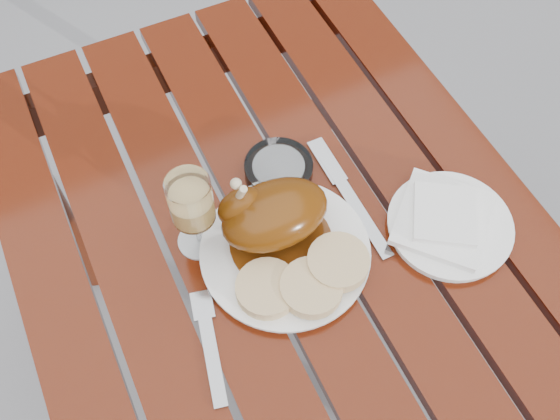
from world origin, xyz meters
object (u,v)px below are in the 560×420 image
Objects in this scene: table at (296,350)px; wine_glass at (194,215)px; side_plate at (450,226)px; ashtray at (279,169)px; dinner_plate at (285,253)px.

wine_glass is at bearing 137.38° from table.
side_plate is 0.29m from ashtray.
wine_glass is at bearing 157.81° from side_plate.
wine_glass reaches higher than dinner_plate.
wine_glass is (-0.11, 0.08, 0.07)m from dinner_plate.
ashtray reaches higher than side_plate.
dinner_plate is at bearing 110.16° from table.
ashtray is (0.06, 0.14, 0.01)m from dinner_plate.
table is at bearing -42.62° from wine_glass.
ashtray reaches higher than dinner_plate.
table is 4.63× the size of dinner_plate.
side_plate is (0.24, -0.04, 0.38)m from table.
table is 0.38m from dinner_plate.
dinner_plate is 1.63× the size of wine_glass.
ashtray is at bearing 68.26° from dinner_plate.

